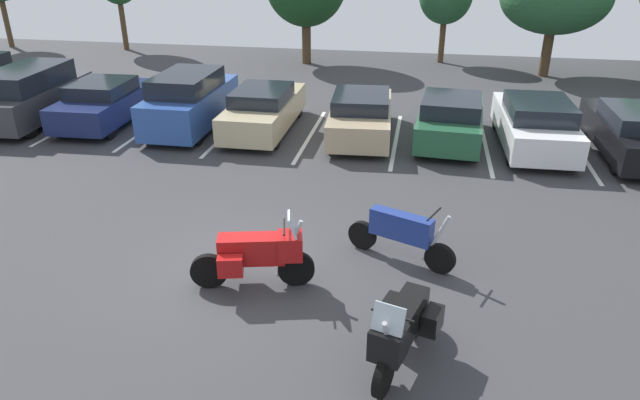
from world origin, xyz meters
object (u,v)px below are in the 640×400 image
(car_charcoal, at_px, (31,95))
(car_tan, at_px, (361,115))
(motorcycle_touring, at_px, (257,253))
(car_champagne, at_px, (264,109))
(car_navy, at_px, (105,102))
(car_black, at_px, (635,132))
(motorcycle_second, at_px, (402,328))
(car_blue, at_px, (190,101))
(car_green, at_px, (451,119))
(motorcycle_third, at_px, (401,233))
(car_white, at_px, (535,124))

(car_charcoal, bearing_deg, car_tan, 2.06)
(motorcycle_touring, bearing_deg, car_champagne, 104.55)
(car_navy, bearing_deg, car_black, -0.31)
(motorcycle_second, xyz_separation_m, car_blue, (-7.33, 10.17, 0.22))
(car_navy, height_order, car_green, car_green)
(motorcycle_touring, relative_size, motorcycle_second, 1.04)
(motorcycle_third, xyz_separation_m, car_blue, (-7.17, 7.14, 0.30))
(motorcycle_third, bearing_deg, car_black, 48.49)
(car_green, bearing_deg, motorcycle_third, -98.56)
(motorcycle_second, xyz_separation_m, car_black, (6.07, 10.08, 0.02))
(car_blue, bearing_deg, car_tan, 1.49)
(motorcycle_touring, height_order, car_navy, car_navy)
(motorcycle_second, distance_m, car_navy, 14.49)
(car_white, bearing_deg, car_navy, -179.67)
(car_blue, height_order, car_white, car_blue)
(car_champagne, distance_m, car_green, 5.86)
(car_blue, distance_m, car_black, 13.41)
(motorcycle_touring, height_order, car_blue, car_blue)
(motorcycle_second, distance_m, car_green, 10.31)
(car_champagne, xyz_separation_m, car_tan, (3.13, -0.04, -0.01))
(car_champagne, bearing_deg, motorcycle_second, -64.54)
(car_champagne, bearing_deg, car_blue, -175.67)
(motorcycle_touring, relative_size, car_champagne, 0.47)
(car_charcoal, bearing_deg, car_champagne, 3.15)
(car_navy, relative_size, car_green, 1.04)
(car_tan, bearing_deg, car_black, -1.76)
(car_navy, height_order, car_champagne, car_navy)
(car_blue, distance_m, car_green, 8.26)
(motorcycle_third, xyz_separation_m, car_champagne, (-4.77, 7.32, 0.10))
(car_charcoal, distance_m, car_green, 13.77)
(motorcycle_second, height_order, car_blue, car_blue)
(car_champagne, relative_size, car_tan, 1.03)
(motorcycle_second, relative_size, car_blue, 0.47)
(car_charcoal, height_order, car_white, car_charcoal)
(motorcycle_touring, height_order, car_green, car_green)
(car_navy, xyz_separation_m, car_white, (13.69, 0.08, 0.02))
(motorcycle_second, relative_size, car_charcoal, 0.43)
(car_blue, distance_m, car_tan, 5.54)
(motorcycle_second, bearing_deg, car_tan, 99.92)
(car_charcoal, relative_size, car_blue, 1.08)
(motorcycle_third, xyz_separation_m, car_green, (1.09, 7.23, 0.12))
(motorcycle_second, relative_size, car_green, 0.49)
(motorcycle_third, relative_size, car_blue, 0.47)
(car_navy, bearing_deg, car_blue, 0.18)
(car_tan, bearing_deg, car_white, -0.82)
(motorcycle_third, relative_size, car_charcoal, 0.44)
(car_white, bearing_deg, motorcycle_second, -108.13)
(motorcycle_touring, distance_m, car_white, 10.49)
(motorcycle_touring, height_order, car_white, car_white)
(car_navy, relative_size, car_tan, 0.98)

